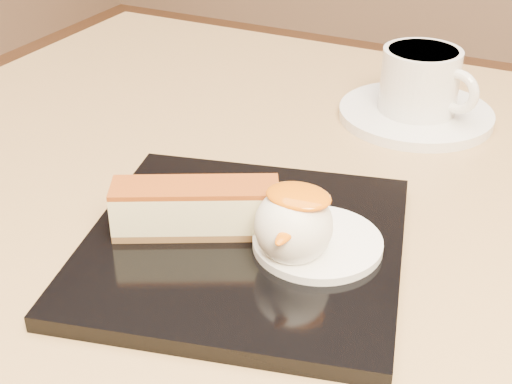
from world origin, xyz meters
The scene contains 9 objects.
table centered at (0.00, 0.00, 0.56)m, with size 0.80×0.80×0.72m.
dessert_plate centered at (0.02, -0.05, 0.73)m, with size 0.22×0.22×0.01m, color black.
cheesecake centered at (-0.01, -0.06, 0.75)m, with size 0.12×0.08×0.04m.
cream_smear centered at (0.07, -0.04, 0.73)m, with size 0.09×0.09×0.01m, color white.
ice_cream_scoop centered at (0.06, -0.06, 0.76)m, with size 0.05×0.05×0.05m, color white.
mango_sauce centered at (0.07, -0.06, 0.78)m, with size 0.04×0.03×0.01m, color #E06507.
mint_sprig centered at (0.04, -0.01, 0.74)m, with size 0.04×0.02×0.00m.
saucer centered at (0.07, 0.22, 0.72)m, with size 0.15×0.15×0.01m, color white.
coffee_cup centered at (0.07, 0.22, 0.76)m, with size 0.10×0.07×0.06m.
Camera 1 is at (0.22, -0.42, 1.02)m, focal length 50.00 mm.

